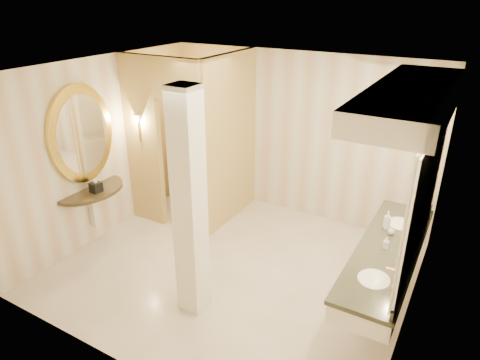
# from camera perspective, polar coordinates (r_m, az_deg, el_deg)

# --- Properties ---
(floor) EXTENTS (4.50, 4.50, 0.00)m
(floor) POSITION_cam_1_polar(r_m,az_deg,el_deg) (6.07, -0.86, -11.59)
(floor) COLOR silver
(floor) RESTS_ON ground
(ceiling) EXTENTS (4.50, 4.50, 0.00)m
(ceiling) POSITION_cam_1_polar(r_m,az_deg,el_deg) (5.00, -1.05, 14.43)
(ceiling) COLOR silver
(ceiling) RESTS_ON wall_back
(wall_back) EXTENTS (4.50, 0.02, 2.70)m
(wall_back) POSITION_cam_1_polar(r_m,az_deg,el_deg) (7.07, 7.44, 5.84)
(wall_back) COLOR beige
(wall_back) RESTS_ON floor
(wall_front) EXTENTS (4.50, 0.02, 2.70)m
(wall_front) POSITION_cam_1_polar(r_m,az_deg,el_deg) (4.02, -15.95, -9.92)
(wall_front) COLOR beige
(wall_front) RESTS_ON floor
(wall_left) EXTENTS (0.02, 4.00, 2.70)m
(wall_left) POSITION_cam_1_polar(r_m,az_deg,el_deg) (6.75, -17.60, 4.01)
(wall_left) COLOR beige
(wall_left) RESTS_ON floor
(wall_right) EXTENTS (0.02, 4.00, 2.70)m
(wall_right) POSITION_cam_1_polar(r_m,az_deg,el_deg) (4.77, 23.07, -5.37)
(wall_right) COLOR beige
(wall_right) RESTS_ON floor
(toilet_closet) EXTENTS (1.50, 1.55, 2.70)m
(toilet_closet) POSITION_cam_1_polar(r_m,az_deg,el_deg) (6.71, -4.94, 5.28)
(toilet_closet) COLOR tan
(toilet_closet) RESTS_ON floor
(wall_sconce) EXTENTS (0.14, 0.14, 0.42)m
(wall_sconce) POSITION_cam_1_polar(r_m,az_deg,el_deg) (6.70, -13.42, 7.78)
(wall_sconce) COLOR gold
(wall_sconce) RESTS_ON toilet_closet
(vanity) EXTENTS (0.75, 2.58, 2.09)m
(vanity) POSITION_cam_1_polar(r_m,az_deg,el_deg) (4.80, 20.71, -1.01)
(vanity) COLOR white
(vanity) RESTS_ON floor
(console_shelf) EXTENTS (1.08, 1.08, 1.99)m
(console_shelf) POSITION_cam_1_polar(r_m,az_deg,el_deg) (6.47, -20.03, 2.80)
(console_shelf) COLOR black
(console_shelf) RESTS_ON floor
(pillar) EXTENTS (0.29, 0.29, 2.70)m
(pillar) POSITION_cam_1_polar(r_m,az_deg,el_deg) (4.73, -6.75, -3.65)
(pillar) COLOR white
(pillar) RESTS_ON floor
(tissue_box) EXTENTS (0.15, 0.15, 0.14)m
(tissue_box) POSITION_cam_1_polar(r_m,az_deg,el_deg) (6.47, -18.65, -0.90)
(tissue_box) COLOR black
(tissue_box) RESTS_ON console_shelf
(toilet) EXTENTS (0.57, 0.83, 0.78)m
(toilet) POSITION_cam_1_polar(r_m,az_deg,el_deg) (8.08, -6.02, 1.00)
(toilet) COLOR white
(toilet) RESTS_ON floor
(soap_bottle_a) EXTENTS (0.06, 0.06, 0.13)m
(soap_bottle_a) POSITION_cam_1_polar(r_m,az_deg,el_deg) (5.10, 18.91, -7.96)
(soap_bottle_a) COLOR beige
(soap_bottle_a) RESTS_ON vanity
(soap_bottle_b) EXTENTS (0.08, 0.08, 0.10)m
(soap_bottle_b) POSITION_cam_1_polar(r_m,az_deg,el_deg) (5.41, 19.52, -6.35)
(soap_bottle_b) COLOR silver
(soap_bottle_b) RESTS_ON vanity
(soap_bottle_c) EXTENTS (0.10, 0.10, 0.23)m
(soap_bottle_c) POSITION_cam_1_polar(r_m,az_deg,el_deg) (5.48, 19.04, -5.08)
(soap_bottle_c) COLOR #C6B28C
(soap_bottle_c) RESTS_ON vanity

